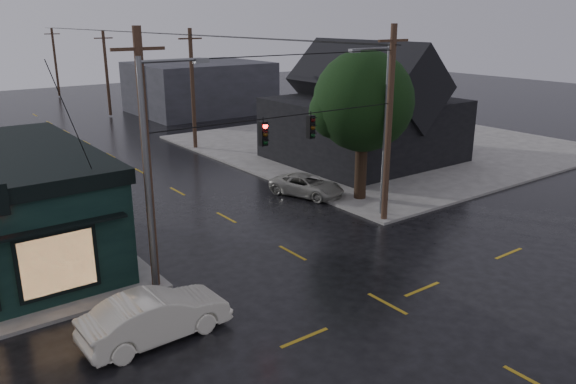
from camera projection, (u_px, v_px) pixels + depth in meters
ground_plane at (387, 304)px, 21.34m from camera, size 160.00×160.00×0.00m
sidewalk_ne at (381, 144)px, 48.03m from camera, size 28.00×28.00×0.15m
ne_building at (365, 101)px, 41.58m from camera, size 12.60×11.60×8.75m
corner_tree at (363, 102)px, 31.76m from camera, size 5.76×5.76×8.63m
utility_pole_nw at (156, 287)px, 22.63m from camera, size 2.00×0.32×10.15m
utility_pole_ne at (384, 221)px, 30.02m from camera, size 2.00×0.32×10.15m
utility_pole_far_a at (196, 149)px, 46.52m from camera, size 2.00×0.32×9.65m
utility_pole_far_b at (111, 116)px, 61.86m from camera, size 2.00×0.32×9.15m
utility_pole_far_c at (60, 97)px, 77.21m from camera, size 2.00×0.32×9.15m
span_signal_assembly at (288, 130)px, 24.69m from camera, size 13.00×0.48×1.23m
streetlight_nw at (157, 296)px, 21.92m from camera, size 5.40×0.30×9.15m
streetlight_ne at (381, 216)px, 30.84m from camera, size 5.40×0.30×9.15m
bg_building_east at (199, 87)px, 64.13m from camera, size 14.00×12.00×5.60m
sedan_cream at (156, 316)px, 18.83m from camera, size 5.07×1.90×1.65m
suv_silver at (307, 185)px, 34.15m from camera, size 3.56×5.05×1.28m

